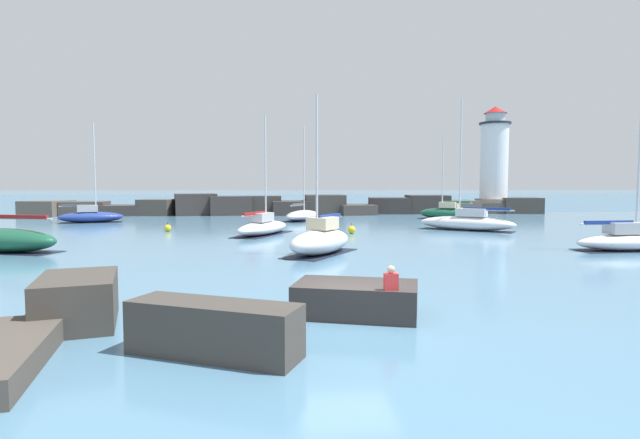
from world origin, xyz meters
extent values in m
plane|color=teal|center=(0.00, 0.00, 0.00)|extent=(600.00, 600.00, 0.00)
cube|color=teal|center=(0.00, 108.25, 0.00)|extent=(400.00, 116.00, 0.01)
cube|color=brown|center=(-28.35, 47.96, 0.88)|extent=(5.17, 5.52, 1.76)
cube|color=#423D38|center=(-24.32, 48.77, 0.81)|extent=(5.38, 5.38, 1.63)
cube|color=#383330|center=(-19.87, 48.17, 0.60)|extent=(5.53, 4.71, 1.20)
cube|color=#4C443D|center=(-15.66, 48.00, 0.95)|extent=(4.54, 4.77, 1.89)
cube|color=#383330|center=(-11.31, 47.97, 1.27)|extent=(5.55, 5.09, 2.54)
cube|color=#383330|center=(-7.20, 47.82, 1.13)|extent=(5.40, 4.70, 2.25)
cube|color=#423D38|center=(-3.48, 48.59, 1.13)|extent=(4.87, 3.31, 2.26)
cube|color=#383330|center=(0.11, 47.92, 0.83)|extent=(4.36, 5.57, 1.65)
cube|color=#423D38|center=(4.27, 48.49, 1.19)|extent=(4.81, 5.55, 2.38)
cube|color=#423D38|center=(7.90, 47.48, 0.60)|extent=(4.86, 5.99, 1.20)
cube|color=#383330|center=(12.55, 49.00, 0.99)|extent=(5.59, 5.11, 1.99)
cube|color=#383330|center=(17.46, 48.90, 1.15)|extent=(5.47, 5.48, 2.29)
cube|color=brown|center=(21.35, 47.97, 0.82)|extent=(4.06, 4.46, 1.65)
cube|color=#4C443D|center=(25.29, 48.85, 0.67)|extent=(4.38, 4.49, 1.34)
cube|color=#423D38|center=(29.49, 48.48, 0.99)|extent=(5.54, 6.00, 1.98)
cylinder|color=gray|center=(26.54, 49.66, 0.90)|extent=(4.68, 4.68, 1.80)
cylinder|color=white|center=(26.54, 49.66, 6.59)|extent=(3.47, 3.47, 9.57)
cylinder|color=#232328|center=(26.54, 49.66, 11.50)|extent=(3.99, 3.99, 0.25)
cylinder|color=silver|center=(26.54, 49.66, 12.20)|extent=(2.43, 2.43, 1.15)
cone|color=#B21919|center=(26.54, 49.66, 13.22)|extent=(2.95, 2.95, 0.90)
cube|color=#423D38|center=(-7.09, 0.54, 0.64)|extent=(2.53, 3.25, 1.29)
cube|color=#383330|center=(0.35, 0.80, 0.46)|extent=(3.82, 2.86, 0.92)
cube|color=#423D38|center=(-3.24, -2.24, 0.58)|extent=(3.93, 2.62, 1.17)
ellipsoid|color=white|center=(0.93, 37.40, 0.52)|extent=(4.85, 6.40, 1.05)
cube|color=black|center=(0.93, 37.40, 0.01)|extent=(4.67, 6.12, 0.03)
cylinder|color=silver|center=(1.14, 37.80, 5.28)|extent=(0.12, 0.12, 8.47)
cylinder|color=#BCBCC1|center=(0.40, 36.34, 1.60)|extent=(1.57, 2.96, 0.10)
cube|color=#4C4C51|center=(0.40, 36.34, 1.70)|extent=(1.44, 2.57, 0.20)
ellipsoid|color=white|center=(-2.75, 23.71, 0.49)|extent=(4.83, 6.91, 0.97)
cube|color=black|center=(-2.75, 23.71, 0.01)|extent=(4.65, 6.59, 0.03)
cube|color=#B2B2B7|center=(-2.90, 23.42, 1.29)|extent=(1.94, 2.31, 0.64)
cylinder|color=silver|center=(-2.54, 24.16, 4.84)|extent=(0.12, 0.12, 7.74)
cylinder|color=#BCBCC1|center=(-3.32, 22.52, 1.52)|extent=(1.66, 3.32, 0.10)
cube|color=maroon|center=(-3.32, 22.52, 1.62)|extent=(1.52, 2.88, 0.20)
ellipsoid|color=#195138|center=(16.11, 37.98, 0.60)|extent=(5.85, 5.45, 1.20)
cube|color=black|center=(16.11, 37.98, 0.01)|extent=(5.60, 5.22, 0.03)
cube|color=beige|center=(16.33, 37.79, 1.52)|extent=(2.11, 2.05, 0.64)
cylinder|color=silver|center=(15.77, 38.27, 4.93)|extent=(0.12, 0.12, 7.46)
cylinder|color=#BCBCC1|center=(16.99, 37.22, 1.75)|extent=(2.50, 2.16, 0.10)
cube|color=#1E664C|center=(16.99, 37.22, 1.85)|extent=(2.20, 1.93, 0.20)
ellipsoid|color=navy|center=(-19.44, 36.70, 0.52)|extent=(6.17, 3.66, 1.04)
cube|color=black|center=(-19.44, 36.70, 0.01)|extent=(5.88, 3.53, 0.03)
cube|color=#B2B2B7|center=(-19.72, 36.62, 1.36)|extent=(2.00, 1.61, 0.64)
cylinder|color=silver|center=(-19.02, 36.82, 5.27)|extent=(0.12, 0.12, 8.46)
cylinder|color=#BCBCC1|center=(-20.56, 36.39, 1.59)|extent=(3.10, 0.97, 0.10)
cube|color=#4C4C51|center=(-20.56, 36.39, 1.69)|extent=(2.67, 0.94, 0.20)
ellipsoid|color=silver|center=(17.69, 12.95, 0.47)|extent=(6.16, 2.12, 0.94)
cube|color=black|center=(17.69, 12.95, 0.01)|extent=(5.85, 2.07, 0.03)
cube|color=#B2B2B7|center=(17.38, 12.94, 1.26)|extent=(1.86, 1.12, 0.64)
cylinder|color=silver|center=(18.14, 12.97, 5.65)|extent=(0.12, 0.12, 9.43)
cylinder|color=#BCBCC1|center=(16.47, 12.91, 1.49)|extent=(3.36, 0.21, 0.10)
cube|color=navy|center=(16.47, 12.91, 1.59)|extent=(2.86, 0.29, 0.20)
ellipsoid|color=#195138|center=(-16.58, 15.49, 0.65)|extent=(6.83, 3.93, 1.29)
cube|color=black|center=(-16.58, 15.49, 0.01)|extent=(6.51, 3.79, 0.03)
cylinder|color=#BCBCC1|center=(-15.34, 15.09, 1.84)|extent=(3.45, 1.20, 0.10)
cube|color=maroon|center=(-15.34, 15.09, 1.94)|extent=(2.96, 1.13, 0.20)
ellipsoid|color=silver|center=(0.50, 13.19, 0.65)|extent=(4.69, 5.69, 1.29)
cube|color=black|center=(0.50, 13.19, 0.01)|extent=(4.51, 5.44, 0.03)
cube|color=beige|center=(0.65, 13.41, 1.61)|extent=(1.85, 1.99, 0.64)
cylinder|color=silver|center=(0.29, 12.85, 4.79)|extent=(0.12, 0.12, 7.00)
cylinder|color=#BCBCC1|center=(1.08, 14.10, 1.84)|extent=(1.68, 2.56, 0.10)
cube|color=navy|center=(1.08, 14.10, 1.94)|extent=(1.52, 2.24, 0.20)
ellipsoid|color=white|center=(13.40, 25.57, 0.56)|extent=(7.19, 6.17, 1.12)
cube|color=black|center=(13.40, 25.57, 0.01)|extent=(6.86, 5.90, 0.03)
cube|color=silver|center=(13.70, 25.34, 1.44)|extent=(2.45, 2.22, 0.64)
cylinder|color=silver|center=(12.95, 25.92, 5.77)|extent=(0.12, 0.12, 9.30)
cylinder|color=#BCBCC1|center=(14.61, 24.64, 1.67)|extent=(3.38, 2.65, 0.10)
cube|color=navy|center=(14.61, 24.64, 1.77)|extent=(2.94, 2.35, 0.20)
sphere|color=yellow|center=(-10.23, 26.87, 0.26)|extent=(0.53, 0.53, 0.53)
cylinder|color=black|center=(-10.23, 26.87, 0.63)|extent=(0.04, 0.04, 0.20)
sphere|color=yellow|center=(3.86, 23.95, 0.29)|extent=(0.57, 0.57, 0.57)
cylinder|color=black|center=(3.86, 23.95, 0.67)|extent=(0.04, 0.04, 0.20)
cylinder|color=#282833|center=(1.02, -0.22, 0.38)|extent=(0.14, 0.14, 0.76)
cylinder|color=#282833|center=(1.20, -0.22, 0.38)|extent=(0.14, 0.14, 0.76)
cube|color=red|center=(1.11, -0.22, 1.06)|extent=(0.36, 0.22, 0.60)
sphere|color=tan|center=(1.11, -0.22, 1.46)|extent=(0.21, 0.21, 0.21)
camera|label=1|loc=(-1.94, -12.91, 3.69)|focal=28.00mm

